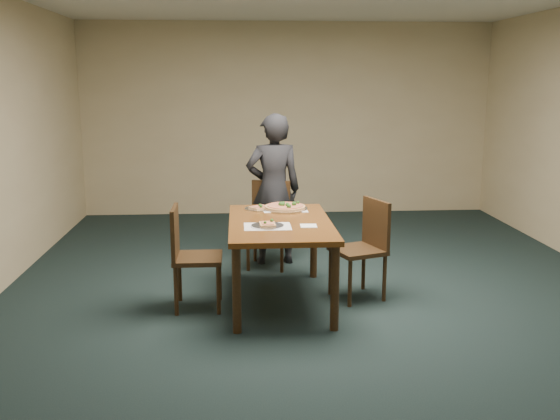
{
  "coord_description": "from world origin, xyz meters",
  "views": [
    {
      "loc": [
        -0.75,
        -5.23,
        1.98
      ],
      "look_at": [
        -0.38,
        0.14,
        0.85
      ],
      "focal_mm": 40.0,
      "sensor_mm": 36.0,
      "label": 1
    }
  ],
  "objects": [
    {
      "name": "ground",
      "position": [
        0.0,
        0.0,
        0.0
      ],
      "size": [
        8.0,
        8.0,
        0.0
      ],
      "primitive_type": "plane",
      "color": "black",
      "rests_on": "ground"
    },
    {
      "name": "placemat_main",
      "position": [
        -0.29,
        0.64,
        0.75
      ],
      "size": [
        0.42,
        0.32,
        0.0
      ],
      "primitive_type": "cube",
      "color": "white",
      "rests_on": "dining_table"
    },
    {
      "name": "chair_left",
      "position": [
        -1.18,
        0.04,
        0.52
      ],
      "size": [
        0.42,
        0.42,
        0.91
      ],
      "rotation": [
        0.0,
        0.0,
        1.57
      ],
      "color": "black",
      "rests_on": "ground"
    },
    {
      "name": "pizza_pan",
      "position": [
        -0.29,
        0.64,
        0.77
      ],
      "size": [
        0.43,
        0.43,
        0.07
      ],
      "color": "silver",
      "rests_on": "dining_table"
    },
    {
      "name": "placemat_near",
      "position": [
        -0.5,
        -0.06,
        0.75
      ],
      "size": [
        0.4,
        0.3,
        0.0
      ],
      "primitive_type": "cube",
      "color": "white",
      "rests_on": "dining_table"
    },
    {
      "name": "slice_plate_near",
      "position": [
        -0.5,
        -0.06,
        0.76
      ],
      "size": [
        0.28,
        0.28,
        0.06
      ],
      "color": "silver",
      "rests_on": "dining_table"
    },
    {
      "name": "napkin",
      "position": [
        -0.15,
        -0.08,
        0.75
      ],
      "size": [
        0.15,
        0.15,
        0.01
      ],
      "primitive_type": "cube",
      "rotation": [
        0.0,
        0.0,
        -0.04
      ],
      "color": "white",
      "rests_on": "dining_table"
    },
    {
      "name": "chair_far",
      "position": [
        -0.41,
        1.3,
        0.52
      ],
      "size": [
        0.51,
        0.51,
        0.91
      ],
      "rotation": [
        0.0,
        0.0,
        -0.23
      ],
      "color": "black",
      "rests_on": "ground"
    },
    {
      "name": "room_shell",
      "position": [
        0.0,
        0.0,
        1.74
      ],
      "size": [
        8.0,
        8.0,
        8.0
      ],
      "color": "#C5B289",
      "rests_on": "ground"
    },
    {
      "name": "slice_plate_far",
      "position": [
        -0.54,
        0.67,
        0.76
      ],
      "size": [
        0.28,
        0.28,
        0.06
      ],
      "color": "silver",
      "rests_on": "dining_table"
    },
    {
      "name": "dining_table",
      "position": [
        -0.38,
        0.14,
        0.66
      ],
      "size": [
        0.9,
        1.5,
        0.75
      ],
      "color": "#532D10",
      "rests_on": "ground"
    },
    {
      "name": "chair_right",
      "position": [
        0.41,
        0.22,
        0.52
      ],
      "size": [
        0.54,
        0.54,
        0.91
      ],
      "rotation": [
        0.0,
        0.0,
        -1.22
      ],
      "color": "black",
      "rests_on": "ground"
    },
    {
      "name": "diner",
      "position": [
        -0.36,
        1.38,
        0.82
      ],
      "size": [
        0.63,
        0.45,
        1.63
      ],
      "primitive_type": "imported",
      "rotation": [
        0.0,
        0.0,
        3.24
      ],
      "color": "black",
      "rests_on": "ground"
    }
  ]
}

